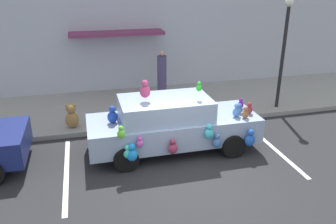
{
  "coord_description": "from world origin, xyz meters",
  "views": [
    {
      "loc": [
        -2.33,
        -6.82,
        4.63
      ],
      "look_at": [
        -0.04,
        2.16,
        0.9
      ],
      "focal_mm": 36.52,
      "sensor_mm": 36.0,
      "label": 1
    }
  ],
  "objects_px": {
    "plush_covered_car": "(172,124)",
    "teddy_bear_on_sidewalk": "(72,117)",
    "street_lamp_post": "(284,43)",
    "pedestrian_near_shopfront": "(162,76)"
  },
  "relations": [
    {
      "from": "teddy_bear_on_sidewalk",
      "to": "street_lamp_post",
      "type": "height_order",
      "value": "street_lamp_post"
    },
    {
      "from": "teddy_bear_on_sidewalk",
      "to": "street_lamp_post",
      "type": "xyz_separation_m",
      "value": [
        7.21,
        0.06,
        1.96
      ]
    },
    {
      "from": "street_lamp_post",
      "to": "pedestrian_near_shopfront",
      "type": "bearing_deg",
      "value": 150.15
    },
    {
      "from": "teddy_bear_on_sidewalk",
      "to": "pedestrian_near_shopfront",
      "type": "xyz_separation_m",
      "value": [
        3.43,
        2.23,
        0.47
      ]
    },
    {
      "from": "pedestrian_near_shopfront",
      "to": "street_lamp_post",
      "type": "bearing_deg",
      "value": -29.85
    },
    {
      "from": "plush_covered_car",
      "to": "street_lamp_post",
      "type": "xyz_separation_m",
      "value": [
        4.48,
        1.96,
        1.68
      ]
    },
    {
      "from": "plush_covered_car",
      "to": "teddy_bear_on_sidewalk",
      "type": "bearing_deg",
      "value": 145.11
    },
    {
      "from": "plush_covered_car",
      "to": "street_lamp_post",
      "type": "height_order",
      "value": "street_lamp_post"
    },
    {
      "from": "teddy_bear_on_sidewalk",
      "to": "pedestrian_near_shopfront",
      "type": "distance_m",
      "value": 4.12
    },
    {
      "from": "teddy_bear_on_sidewalk",
      "to": "street_lamp_post",
      "type": "bearing_deg",
      "value": 0.48
    }
  ]
}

